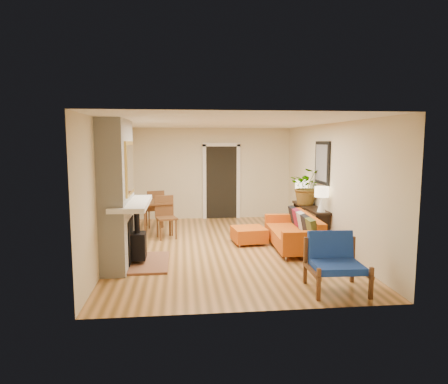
{
  "coord_description": "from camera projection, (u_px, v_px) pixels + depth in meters",
  "views": [
    {
      "loc": [
        -0.91,
        -8.18,
        2.22
      ],
      "look_at": [
        0.0,
        0.2,
        1.15
      ],
      "focal_mm": 32.0,
      "sensor_mm": 36.0,
      "label": 1
    }
  ],
  "objects": [
    {
      "name": "sofa",
      "position": [
        296.0,
        232.0,
        8.34
      ],
      "size": [
        0.9,
        1.97,
        0.76
      ],
      "color": "silver",
      "rests_on": "ground"
    },
    {
      "name": "dining_table",
      "position": [
        157.0,
        207.0,
        9.73
      ],
      "size": [
        1.09,
        1.85,
        0.97
      ],
      "color": "brown",
      "rests_on": "ground"
    },
    {
      "name": "fireplace",
      "position": [
        119.0,
        197.0,
        7.09
      ],
      "size": [
        1.09,
        1.68,
        2.6
      ],
      "color": "white",
      "rests_on": "ground"
    },
    {
      "name": "lamp_near",
      "position": [
        322.0,
        196.0,
        8.5
      ],
      "size": [
        0.3,
        0.3,
        0.54
      ],
      "color": "white",
      "rests_on": "console_table"
    },
    {
      "name": "console_table",
      "position": [
        310.0,
        213.0,
        9.28
      ],
      "size": [
        0.34,
        1.85,
        0.72
      ],
      "color": "black",
      "rests_on": "ground"
    },
    {
      "name": "houseplant",
      "position": [
        307.0,
        186.0,
        9.43
      ],
      "size": [
        0.93,
        0.85,
        0.88
      ],
      "primitive_type": "imported",
      "rotation": [
        0.0,
        0.0,
        -0.24
      ],
      "color": "#1E5919",
      "rests_on": "console_table"
    },
    {
      "name": "room_shell",
      "position": [
        236.0,
        177.0,
        10.95
      ],
      "size": [
        6.5,
        6.5,
        6.5
      ],
      "color": "tan",
      "rests_on": "ground"
    },
    {
      "name": "ottoman",
      "position": [
        249.0,
        234.0,
        8.73
      ],
      "size": [
        0.76,
        0.76,
        0.35
      ],
      "color": "silver",
      "rests_on": "ground"
    },
    {
      "name": "blue_chair",
      "position": [
        334.0,
        259.0,
        6.03
      ],
      "size": [
        0.84,
        0.83,
        0.85
      ],
      "color": "brown",
      "rests_on": "ground"
    },
    {
      "name": "lamp_far",
      "position": [
        301.0,
        188.0,
        9.94
      ],
      "size": [
        0.3,
        0.3,
        0.54
      ],
      "color": "white",
      "rests_on": "console_table"
    }
  ]
}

